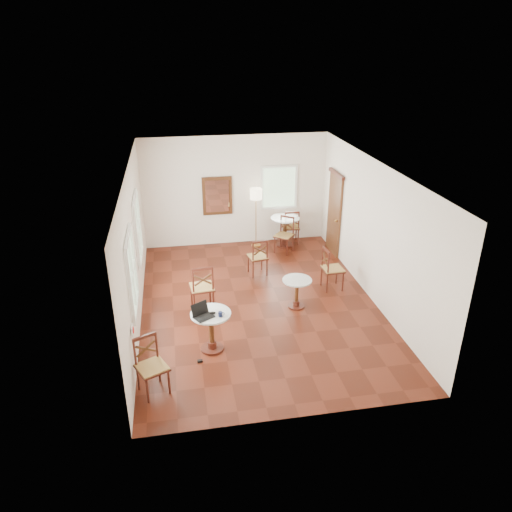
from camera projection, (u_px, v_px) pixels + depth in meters
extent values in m
plane|color=#501A0D|center=(258.00, 303.00, 10.45)|extent=(7.00, 7.00, 0.00)
cube|color=white|center=(235.00, 191.00, 12.96)|extent=(5.00, 0.02, 3.00)
cube|color=white|center=(303.00, 335.00, 6.69)|extent=(5.00, 0.02, 3.00)
cube|color=white|center=(134.00, 248.00, 9.43)|extent=(0.02, 7.00, 3.00)
cube|color=white|center=(374.00, 232.00, 10.22)|extent=(0.02, 7.00, 3.00)
cube|color=white|center=(259.00, 168.00, 9.20)|extent=(5.00, 7.00, 0.02)
cube|color=brown|center=(334.00, 215.00, 12.55)|extent=(0.06, 0.90, 2.10)
cube|color=#491C12|center=(336.00, 174.00, 12.09)|extent=(0.08, 1.02, 0.08)
sphere|color=#BF8C3F|center=(336.00, 221.00, 12.28)|extent=(0.07, 0.07, 0.07)
cube|color=#4E2914|center=(217.00, 196.00, 12.89)|extent=(0.80, 0.05, 1.05)
cube|color=white|center=(217.00, 196.00, 12.86)|extent=(0.64, 0.02, 0.88)
cube|color=white|center=(132.00, 330.00, 7.78)|extent=(0.02, 0.16, 0.16)
torus|color=red|center=(133.00, 330.00, 7.78)|extent=(0.02, 0.12, 0.12)
cube|color=white|center=(132.00, 273.00, 8.34)|extent=(0.06, 1.22, 1.42)
cube|color=white|center=(138.00, 228.00, 10.31)|extent=(0.06, 1.22, 1.42)
cube|color=white|center=(279.00, 187.00, 13.10)|extent=(1.02, 0.06, 1.22)
cylinder|color=#491C12|center=(212.00, 348.00, 8.90)|extent=(0.42, 0.42, 0.04)
cylinder|color=#491C12|center=(212.00, 344.00, 8.87)|extent=(0.17, 0.17, 0.13)
cylinder|color=#4E2914|center=(211.00, 330.00, 8.73)|extent=(0.09, 0.09, 0.63)
cylinder|color=#491C12|center=(211.00, 316.00, 8.61)|extent=(0.15, 0.15, 0.06)
cylinder|color=silver|center=(211.00, 314.00, 8.59)|extent=(0.74, 0.74, 0.03)
cylinder|color=#491C12|center=(296.00, 306.00, 10.31)|extent=(0.36, 0.36, 0.04)
cylinder|color=#491C12|center=(296.00, 303.00, 10.28)|extent=(0.14, 0.14, 0.11)
cylinder|color=#4E2914|center=(297.00, 292.00, 10.17)|extent=(0.08, 0.08, 0.53)
cylinder|color=#491C12|center=(297.00, 282.00, 10.07)|extent=(0.12, 0.12, 0.05)
cylinder|color=silver|center=(297.00, 280.00, 10.05)|extent=(0.62, 0.62, 0.03)
cylinder|color=#491C12|center=(284.00, 245.00, 13.34)|extent=(0.45, 0.45, 0.04)
cylinder|color=#491C12|center=(285.00, 242.00, 13.30)|extent=(0.18, 0.18, 0.13)
cylinder|color=#4E2914|center=(285.00, 231.00, 13.16)|extent=(0.10, 0.10, 0.67)
cylinder|color=#491C12|center=(285.00, 220.00, 13.03)|extent=(0.16, 0.16, 0.07)
cylinder|color=silver|center=(285.00, 218.00, 13.01)|extent=(0.79, 0.79, 0.03)
cylinder|color=#491C12|center=(210.00, 293.00, 10.36)|extent=(0.04, 0.04, 0.50)
cylinder|color=#491C12|center=(214.00, 302.00, 10.01)|extent=(0.04, 0.04, 0.50)
cylinder|color=#491C12|center=(192.00, 295.00, 10.27)|extent=(0.04, 0.04, 0.50)
cylinder|color=#491C12|center=(194.00, 304.00, 9.91)|extent=(0.04, 0.04, 0.50)
cube|color=#491C12|center=(202.00, 288.00, 10.03)|extent=(0.54, 0.54, 0.03)
cube|color=#AB8145|center=(202.00, 287.00, 10.03)|extent=(0.51, 0.51, 0.04)
cylinder|color=#491C12|center=(213.00, 279.00, 9.79)|extent=(0.04, 0.04, 0.56)
cylinder|color=#491C12|center=(193.00, 282.00, 9.69)|extent=(0.04, 0.04, 0.56)
cube|color=#491C12|center=(202.00, 269.00, 9.64)|extent=(0.43, 0.08, 0.06)
cube|color=#4E2914|center=(203.00, 280.00, 9.74)|extent=(0.36, 0.06, 0.25)
cube|color=#4E2914|center=(203.00, 280.00, 9.74)|extent=(0.36, 0.06, 0.25)
cylinder|color=#491C12|center=(147.00, 391.00, 7.51)|extent=(0.04, 0.04, 0.47)
cylinder|color=#491C12|center=(138.00, 378.00, 7.79)|extent=(0.04, 0.04, 0.47)
cylinder|color=#491C12|center=(169.00, 382.00, 7.71)|extent=(0.04, 0.04, 0.47)
cylinder|color=#491C12|center=(159.00, 370.00, 7.98)|extent=(0.04, 0.04, 0.47)
cube|color=#491C12|center=(152.00, 368.00, 7.65)|extent=(0.61, 0.61, 0.03)
cube|color=#AB8145|center=(152.00, 367.00, 7.64)|extent=(0.58, 0.58, 0.04)
cylinder|color=#491C12|center=(135.00, 353.00, 7.58)|extent=(0.04, 0.04, 0.52)
cylinder|color=#491C12|center=(157.00, 345.00, 7.78)|extent=(0.04, 0.04, 0.52)
cube|color=#491C12|center=(144.00, 337.00, 7.58)|extent=(0.37, 0.20, 0.05)
cube|color=#4E2914|center=(146.00, 349.00, 7.68)|extent=(0.31, 0.17, 0.23)
cube|color=#4E2914|center=(146.00, 349.00, 7.68)|extent=(0.31, 0.17, 0.23)
cylinder|color=#491C12|center=(262.00, 262.00, 11.86)|extent=(0.04, 0.04, 0.45)
cylinder|color=#491C12|center=(267.00, 268.00, 11.56)|extent=(0.04, 0.04, 0.45)
cylinder|color=#491C12|center=(248.00, 264.00, 11.75)|extent=(0.04, 0.04, 0.45)
cylinder|color=#491C12|center=(253.00, 270.00, 11.45)|extent=(0.04, 0.04, 0.45)
cube|color=#491C12|center=(258.00, 257.00, 11.56)|extent=(0.50, 0.50, 0.03)
cube|color=#AB8145|center=(258.00, 257.00, 11.56)|extent=(0.48, 0.48, 0.04)
cylinder|color=#491C12|center=(267.00, 250.00, 11.36)|extent=(0.04, 0.04, 0.49)
cylinder|color=#491C12|center=(253.00, 252.00, 11.25)|extent=(0.04, 0.04, 0.49)
cube|color=#491C12|center=(260.00, 242.00, 11.22)|extent=(0.38, 0.10, 0.05)
cube|color=#4E2914|center=(260.00, 250.00, 11.31)|extent=(0.32, 0.08, 0.22)
cube|color=#4E2914|center=(260.00, 250.00, 11.31)|extent=(0.32, 0.08, 0.22)
cylinder|color=#491C12|center=(343.00, 282.00, 10.86)|extent=(0.04, 0.04, 0.47)
cylinder|color=#491C12|center=(327.00, 283.00, 10.78)|extent=(0.04, 0.04, 0.47)
cylinder|color=#491C12|center=(337.00, 274.00, 11.20)|extent=(0.04, 0.04, 0.47)
cylinder|color=#491C12|center=(321.00, 276.00, 11.12)|extent=(0.04, 0.04, 0.47)
cube|color=#491C12|center=(333.00, 269.00, 10.89)|extent=(0.48, 0.48, 0.03)
cube|color=#AB8145|center=(333.00, 269.00, 10.88)|extent=(0.46, 0.46, 0.04)
cylinder|color=#491C12|center=(329.00, 264.00, 10.58)|extent=(0.04, 0.04, 0.52)
cylinder|color=#491C12|center=(323.00, 257.00, 10.91)|extent=(0.04, 0.04, 0.52)
cube|color=#491C12|center=(326.00, 250.00, 10.65)|extent=(0.06, 0.40, 0.05)
cube|color=#4E2914|center=(326.00, 260.00, 10.74)|extent=(0.04, 0.34, 0.23)
cube|color=#4E2914|center=(326.00, 260.00, 10.74)|extent=(0.04, 0.34, 0.23)
cylinder|color=#491C12|center=(296.00, 232.00, 13.63)|extent=(0.04, 0.04, 0.47)
cylinder|color=#491C12|center=(298.00, 237.00, 13.29)|extent=(0.04, 0.04, 0.47)
cylinder|color=#491C12|center=(283.00, 233.00, 13.60)|extent=(0.04, 0.04, 0.47)
cylinder|color=#491C12|center=(285.00, 238.00, 13.27)|extent=(0.04, 0.04, 0.47)
cube|color=#491C12|center=(291.00, 227.00, 13.35)|extent=(0.50, 0.50, 0.03)
cube|color=#AB8145|center=(291.00, 227.00, 13.34)|extent=(0.48, 0.48, 0.04)
cylinder|color=#491C12|center=(299.00, 221.00, 13.09)|extent=(0.04, 0.04, 0.52)
cylinder|color=#491C12|center=(285.00, 221.00, 13.06)|extent=(0.04, 0.04, 0.52)
cube|color=#491C12|center=(292.00, 213.00, 12.98)|extent=(0.39, 0.08, 0.05)
cube|color=#4E2914|center=(292.00, 220.00, 13.07)|extent=(0.34, 0.06, 0.23)
cube|color=#4E2914|center=(292.00, 220.00, 13.07)|extent=(0.34, 0.06, 0.23)
cylinder|color=#491C12|center=(275.00, 245.00, 12.80)|extent=(0.04, 0.04, 0.46)
cylinder|color=#491C12|center=(281.00, 240.00, 13.09)|extent=(0.04, 0.04, 0.46)
cylinder|color=#491C12|center=(287.00, 248.00, 12.64)|extent=(0.04, 0.04, 0.46)
cylinder|color=#491C12|center=(293.00, 243.00, 12.93)|extent=(0.04, 0.04, 0.46)
cube|color=#491C12|center=(284.00, 236.00, 12.77)|extent=(0.63, 0.63, 0.03)
cube|color=#AB8145|center=(284.00, 235.00, 12.76)|extent=(0.60, 0.60, 0.04)
cylinder|color=#491C12|center=(281.00, 224.00, 12.89)|extent=(0.04, 0.04, 0.51)
cylinder|color=#491C12|center=(293.00, 226.00, 12.73)|extent=(0.04, 0.04, 0.51)
cube|color=#491C12|center=(287.00, 217.00, 12.71)|extent=(0.33, 0.27, 0.05)
cube|color=#4E2914|center=(287.00, 225.00, 12.80)|extent=(0.27, 0.23, 0.22)
cube|color=#4E2914|center=(287.00, 225.00, 12.80)|extent=(0.27, 0.23, 0.22)
cylinder|color=#BF8C3F|center=(256.00, 245.00, 13.34)|extent=(0.26, 0.26, 0.03)
cylinder|color=#BF8C3F|center=(256.00, 220.00, 13.04)|extent=(0.02, 0.02, 1.50)
cylinder|color=beige|center=(256.00, 194.00, 12.73)|extent=(0.32, 0.32, 0.28)
cube|color=black|center=(204.00, 317.00, 8.45)|extent=(0.41, 0.38, 0.02)
cube|color=black|center=(204.00, 316.00, 8.44)|extent=(0.31, 0.26, 0.00)
cube|color=black|center=(200.00, 309.00, 8.48)|extent=(0.32, 0.23, 0.23)
cube|color=silver|center=(200.00, 309.00, 8.48)|extent=(0.28, 0.20, 0.19)
ellipsoid|color=black|center=(213.00, 313.00, 8.55)|extent=(0.13, 0.10, 0.04)
cylinder|color=#101737|center=(220.00, 314.00, 8.47)|extent=(0.08, 0.08, 0.09)
torus|color=#101737|center=(223.00, 314.00, 8.47)|extent=(0.06, 0.01, 0.06)
cylinder|color=white|center=(199.00, 308.00, 8.63)|extent=(0.07, 0.07, 0.11)
cube|color=black|center=(200.00, 361.00, 8.55)|extent=(0.09, 0.06, 0.04)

